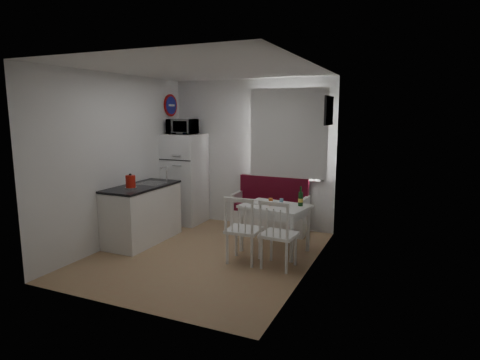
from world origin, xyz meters
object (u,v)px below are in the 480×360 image
object	(u,v)px
chair_left	(241,223)
kettle	(131,182)
fridge	(185,179)
chair_right	(277,227)
wine_bottle	(301,196)
dining_table	(275,210)
kitchen_counter	(143,213)
bench	(270,213)
microwave	(182,127)

from	to	relation	value
chair_left	kettle	xyz separation A→B (m)	(-1.76, -0.05, 0.44)
fridge	kettle	bearing A→B (deg)	-88.90
chair_right	wine_bottle	bearing A→B (deg)	86.41
dining_table	wine_bottle	xyz separation A→B (m)	(0.35, 0.10, 0.22)
fridge	kitchen_counter	bearing A→B (deg)	-90.90
bench	fridge	xyz separation A→B (m)	(-1.64, -0.11, 0.51)
fridge	wine_bottle	bearing A→B (deg)	-17.46
fridge	microwave	size ratio (longest dim) A/B	3.33
bench	chair_left	bearing A→B (deg)	-84.58
kitchen_counter	wine_bottle	distance (m)	2.49
chair_right	kettle	xyz separation A→B (m)	(-2.26, -0.05, 0.44)
dining_table	kettle	world-z (taller)	kettle
kitchen_counter	chair_left	xyz separation A→B (m)	(1.81, -0.27, 0.12)
kitchen_counter	chair_left	distance (m)	1.83
dining_table	chair_right	size ratio (longest dim) A/B	2.07
chair_right	kettle	distance (m)	2.30
kitchen_counter	kettle	world-z (taller)	kitchen_counter
bench	kettle	distance (m)	2.43
wine_bottle	kettle	bearing A→B (deg)	-161.03
fridge	microwave	world-z (taller)	microwave
chair_left	chair_right	xyz separation A→B (m)	(0.50, 0.00, -0.00)
dining_table	wine_bottle	bearing A→B (deg)	25.56
fridge	wine_bottle	world-z (taller)	fridge
chair_right	microwave	size ratio (longest dim) A/B	1.00
chair_right	fridge	size ratio (longest dim) A/B	0.30
chair_left	wine_bottle	world-z (taller)	wine_bottle
bench	fridge	world-z (taller)	fridge
dining_table	chair_left	bearing A→B (deg)	-100.98
kitchen_counter	wine_bottle	bearing A→B (deg)	11.55
bench	chair_left	world-z (taller)	bench
bench	wine_bottle	xyz separation A→B (m)	(0.75, -0.86, 0.53)
dining_table	wine_bottle	size ratio (longest dim) A/B	3.57
bench	microwave	world-z (taller)	microwave
kitchen_counter	fridge	bearing A→B (deg)	89.10
dining_table	kettle	bearing A→B (deg)	-150.90
chair_left	microwave	bearing A→B (deg)	138.10
chair_left	chair_right	distance (m)	0.50
dining_table	chair_left	world-z (taller)	chair_left
chair_left	chair_right	world-z (taller)	chair_left
kitchen_counter	wine_bottle	size ratio (longest dim) A/B	4.61
bench	fridge	bearing A→B (deg)	-176.16
dining_table	chair_left	distance (m)	0.71
bench	microwave	size ratio (longest dim) A/B	2.63
bench	kettle	size ratio (longest dim) A/B	5.70
fridge	microwave	distance (m)	0.96
kitchen_counter	chair_left	bearing A→B (deg)	-8.58
chair_left	microwave	xyz separation A→B (m)	(-1.79, 1.47, 1.20)
kettle	chair_left	bearing A→B (deg)	1.50
kitchen_counter	dining_table	world-z (taller)	kitchen_counter
kitchen_counter	bench	distance (m)	2.14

